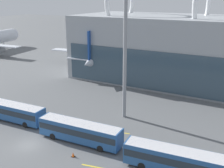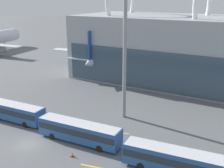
{
  "view_description": "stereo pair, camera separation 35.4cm",
  "coord_description": "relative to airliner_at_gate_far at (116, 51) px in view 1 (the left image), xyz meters",
  "views": [
    {
      "loc": [
        28.5,
        -26.32,
        21.1
      ],
      "look_at": [
        2.41,
        20.88,
        4.0
      ],
      "focal_mm": 45.0,
      "sensor_mm": 36.0,
      "label": 1
    },
    {
      "loc": [
        28.81,
        -26.15,
        21.1
      ],
      "look_at": [
        2.41,
        20.88,
        4.0
      ],
      "focal_mm": 45.0,
      "sensor_mm": 36.0,
      "label": 2
    }
  ],
  "objects": [
    {
      "name": "traffic_cone_1",
      "position": [
        18.85,
        -47.47,
        -4.6
      ],
      "size": [
        0.5,
        0.5,
        0.68
      ],
      "color": "black",
      "rests_on": "ground_plane"
    },
    {
      "name": "lane_stripe_1",
      "position": [
        16.96,
        -39.29,
        -4.93
      ],
      "size": [
        11.62,
        3.44,
        0.01
      ],
      "primitive_type": "cube",
      "rotation": [
        0.0,
        0.0,
        0.27
      ],
      "color": "yellow",
      "rests_on": "ground_plane"
    },
    {
      "name": "ground_plane",
      "position": [
        11.25,
        -47.98,
        -4.93
      ],
      "size": [
        440.0,
        440.0,
        0.0
      ],
      "primitive_type": "plane",
      "color": "slate"
    },
    {
      "name": "shuttle_bus_2",
      "position": [
        17.29,
        -43.61,
        -3.1
      ],
      "size": [
        13.41,
        3.3,
        3.11
      ],
      "rotation": [
        0.0,
        0.0,
        0.05
      ],
      "color": "#285693",
      "rests_on": "ground_plane"
    },
    {
      "name": "airliner_at_gate_far",
      "position": [
        0.0,
        0.0,
        0.0
      ],
      "size": [
        43.28,
        41.41,
        12.89
      ],
      "rotation": [
        0.0,
        0.0,
        1.68
      ],
      "color": "silver",
      "rests_on": "ground_plane"
    },
    {
      "name": "shuttle_bus_1",
      "position": [
        2.37,
        -43.13,
        -3.1
      ],
      "size": [
        13.4,
        3.28,
        3.11
      ],
      "rotation": [
        0.0,
        0.0,
        0.05
      ],
      "color": "#285693",
      "rests_on": "ground_plane"
    },
    {
      "name": "floodlight_mast",
      "position": [
        19.0,
        -32.19,
        10.12
      ],
      "size": [
        2.17,
        2.17,
        25.66
      ],
      "color": "gray",
      "rests_on": "ground_plane"
    },
    {
      "name": "shuttle_bus_3",
      "position": [
        32.21,
        -44.09,
        -3.1
      ],
      "size": [
        13.48,
        3.83,
        3.11
      ],
      "rotation": [
        0.0,
        0.0,
        0.09
      ],
      "color": "#285693",
      "rests_on": "ground_plane"
    }
  ]
}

